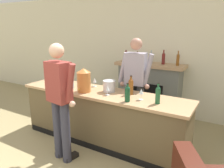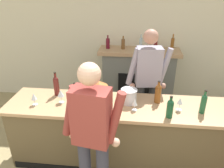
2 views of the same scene
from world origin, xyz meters
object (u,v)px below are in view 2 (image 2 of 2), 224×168
(copper_dispenser, at_px, (99,95))
(wine_glass_front_right, at_px, (61,94))
(fireplace_stone, at_px, (138,78))
(wine_bottle_riesling_slim, at_px, (158,93))
(wine_bottle_port_short, at_px, (203,103))
(wine_bottle_cabernet_heavy, at_px, (75,96))
(person_bartender, at_px, (147,83))
(wine_bottle_merlot_tall, at_px, (56,85))
(wine_glass_mid_counter, at_px, (34,97))
(wine_glass_front_left, at_px, (180,102))
(ice_bucket_steel, at_px, (129,96))
(wine_glass_near_bucket, at_px, (101,89))
(person_customer, at_px, (92,137))
(wine_bottle_rose_blush, at_px, (170,108))
(wine_glass_back_row, at_px, (135,103))

(copper_dispenser, bearing_deg, wine_glass_front_right, 166.72)
(fireplace_stone, xyz_separation_m, wine_bottle_riesling_slim, (0.24, -1.48, 0.45))
(wine_bottle_port_short, xyz_separation_m, wine_glass_front_right, (-1.79, 0.06, -0.00))
(fireplace_stone, height_order, wine_bottle_cabernet_heavy, fireplace_stone)
(wine_bottle_riesling_slim, xyz_separation_m, wine_glass_front_right, (-1.27, -0.14, -0.01))
(wine_bottle_riesling_slim, bearing_deg, person_bartender, 105.44)
(wine_bottle_merlot_tall, height_order, wine_bottle_riesling_slim, wine_bottle_merlot_tall)
(wine_bottle_port_short, distance_m, wine_glass_mid_counter, 2.12)
(copper_dispenser, bearing_deg, fireplace_stone, 73.89)
(wine_glass_front_left, bearing_deg, ice_bucket_steel, 169.30)
(wine_glass_near_bucket, bearing_deg, person_customer, -85.99)
(person_customer, distance_m, wine_glass_near_bucket, 0.97)
(fireplace_stone, relative_size, wine_bottle_port_short, 4.96)
(person_customer, bearing_deg, wine_glass_mid_counter, 144.12)
(person_bartender, height_order, wine_bottle_riesling_slim, person_bartender)
(ice_bucket_steel, xyz_separation_m, wine_glass_front_right, (-0.89, -0.09, 0.04))
(copper_dispenser, height_order, wine_bottle_rose_blush, copper_dispenser)
(wine_bottle_cabernet_heavy, height_order, wine_glass_front_left, wine_bottle_cabernet_heavy)
(fireplace_stone, bearing_deg, ice_bucket_steel, -95.16)
(wine_glass_mid_counter, bearing_deg, wine_bottle_port_short, 0.92)
(wine_bottle_port_short, bearing_deg, person_bartender, 135.70)
(copper_dispenser, bearing_deg, wine_glass_near_bucket, 95.43)
(fireplace_stone, relative_size, wine_bottle_merlot_tall, 4.47)
(person_bartender, relative_size, wine_glass_near_bucket, 11.03)
(wine_bottle_riesling_slim, height_order, wine_glass_front_left, wine_bottle_riesling_slim)
(wine_glass_mid_counter, bearing_deg, wine_bottle_cabernet_heavy, 1.02)
(wine_bottle_rose_blush, distance_m, wine_glass_front_right, 1.40)
(wine_bottle_riesling_slim, relative_size, wine_bottle_cabernet_heavy, 0.93)
(fireplace_stone, relative_size, wine_glass_front_left, 9.03)
(fireplace_stone, xyz_separation_m, wine_glass_mid_counter, (-1.36, -1.72, 0.42))
(person_bartender, relative_size, wine_bottle_rose_blush, 6.44)
(wine_bottle_riesling_slim, distance_m, wine_glass_front_right, 1.28)
(wine_bottle_cabernet_heavy, height_order, wine_glass_near_bucket, wine_bottle_cabernet_heavy)
(copper_dispenser, relative_size, wine_glass_front_right, 2.17)
(person_bartender, bearing_deg, ice_bucket_steel, -118.97)
(wine_bottle_rose_blush, relative_size, wine_bottle_riesling_slim, 0.90)
(wine_bottle_riesling_slim, xyz_separation_m, wine_glass_near_bucket, (-0.78, 0.09, -0.03))
(wine_glass_back_row, bearing_deg, ice_bucket_steel, 113.40)
(wine_bottle_cabernet_heavy, xyz_separation_m, wine_glass_near_bucket, (0.27, 0.32, -0.04))
(wine_glass_back_row, bearing_deg, wine_glass_near_bucket, 146.08)
(person_bartender, xyz_separation_m, ice_bucket_steel, (-0.26, -0.47, 0.02))
(wine_glass_front_left, bearing_deg, person_customer, -143.72)
(person_customer, relative_size, wine_bottle_riesling_slim, 5.70)
(fireplace_stone, bearing_deg, wine_glass_near_bucket, -111.21)
(wine_bottle_rose_blush, height_order, wine_bottle_riesling_slim, wine_bottle_riesling_slim)
(wine_bottle_port_short, bearing_deg, wine_bottle_riesling_slim, 159.02)
(ice_bucket_steel, height_order, wine_bottle_riesling_slim, wine_bottle_riesling_slim)
(wine_bottle_rose_blush, height_order, wine_bottle_port_short, wine_bottle_port_short)
(fireplace_stone, height_order, wine_bottle_merlot_tall, fireplace_stone)
(wine_glass_front_right, bearing_deg, ice_bucket_steel, 5.97)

